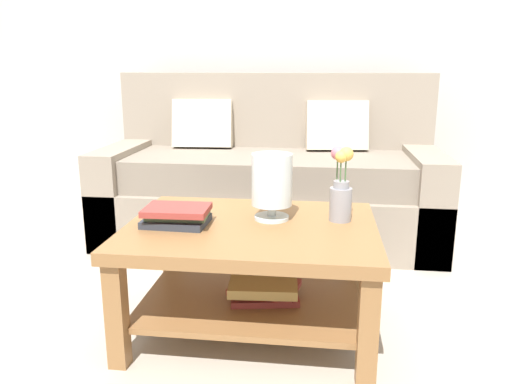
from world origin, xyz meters
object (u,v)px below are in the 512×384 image
(coffee_table, at_px, (252,256))
(book_stack_main, at_px, (177,215))
(couch, at_px, (270,181))
(flower_pitcher, at_px, (341,189))
(glass_hurricane_vase, at_px, (272,182))

(coffee_table, height_order, book_stack_main, book_stack_main)
(coffee_table, bearing_deg, book_stack_main, -172.65)
(coffee_table, bearing_deg, couch, 92.49)
(couch, relative_size, coffee_table, 2.08)
(coffee_table, xyz_separation_m, flower_pitcher, (0.36, 0.11, 0.27))
(couch, xyz_separation_m, book_stack_main, (-0.25, -1.30, 0.15))
(couch, xyz_separation_m, coffee_table, (0.05, -1.26, -0.03))
(book_stack_main, xyz_separation_m, glass_hurricane_vase, (0.38, 0.13, 0.12))
(couch, distance_m, book_stack_main, 1.33)
(couch, relative_size, flower_pitcher, 6.76)
(book_stack_main, xyz_separation_m, flower_pitcher, (0.66, 0.15, 0.10))
(couch, height_order, flower_pitcher, couch)
(couch, bearing_deg, coffee_table, -87.51)
(couch, distance_m, coffee_table, 1.26)
(coffee_table, xyz_separation_m, glass_hurricane_vase, (0.07, 0.09, 0.30))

